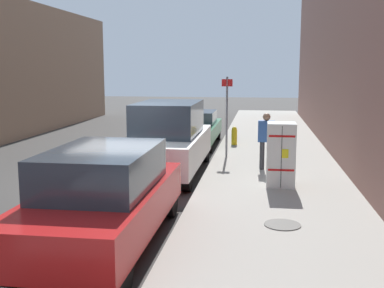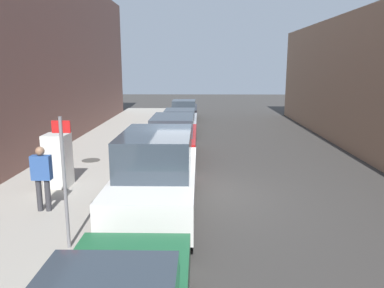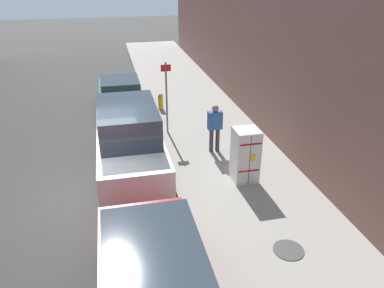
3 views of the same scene
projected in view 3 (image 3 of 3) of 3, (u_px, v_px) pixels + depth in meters
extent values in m
plane|color=#383533|center=(100.00, 193.00, 10.81)|extent=(80.00, 80.00, 0.00)
cube|color=#9E998E|center=(236.00, 175.00, 11.60)|extent=(4.00, 44.00, 0.15)
cube|color=#7F564C|center=(342.00, 36.00, 10.40)|extent=(1.79, 39.60, 8.30)
cube|color=silver|center=(245.00, 155.00, 10.86)|extent=(0.71, 0.72, 1.62)
cube|color=black|center=(250.00, 161.00, 10.54)|extent=(0.01, 0.01, 1.54)
cube|color=yellow|center=(253.00, 158.00, 10.52)|extent=(0.16, 0.01, 0.22)
cube|color=red|center=(251.00, 144.00, 10.32)|extent=(0.64, 0.01, 0.05)
cube|color=red|center=(249.00, 171.00, 10.68)|extent=(0.64, 0.01, 0.05)
cylinder|color=#47443F|center=(288.00, 250.00, 8.43)|extent=(0.70, 0.70, 0.02)
cylinder|color=slate|center=(167.00, 99.00, 13.77)|extent=(0.07, 0.07, 2.69)
cube|color=red|center=(166.00, 68.00, 13.26)|extent=(0.36, 0.02, 0.24)
cylinder|color=gold|center=(161.00, 102.00, 16.52)|extent=(0.22, 0.22, 0.59)
sphere|color=gold|center=(160.00, 96.00, 16.38)|extent=(0.20, 0.20, 0.20)
cylinder|color=#333338|center=(217.00, 140.00, 12.74)|extent=(0.14, 0.14, 0.83)
cylinder|color=#333338|center=(211.00, 140.00, 12.70)|extent=(0.14, 0.14, 0.83)
cube|color=#2D5193|center=(215.00, 120.00, 12.41)|extent=(0.48, 0.22, 0.62)
sphere|color=#8C664C|center=(215.00, 108.00, 12.22)|extent=(0.22, 0.22, 0.22)
cube|color=#1E6038|center=(121.00, 97.00, 16.64)|extent=(1.88, 4.65, 0.55)
cube|color=#2D3842|center=(120.00, 85.00, 16.62)|extent=(1.66, 1.96, 0.50)
cylinder|color=black|center=(144.00, 116.00, 15.39)|extent=(0.22, 0.66, 0.66)
cylinder|color=black|center=(104.00, 119.00, 15.07)|extent=(0.22, 0.66, 0.66)
cylinder|color=black|center=(136.00, 90.00, 18.46)|extent=(0.22, 0.66, 0.66)
cylinder|color=black|center=(103.00, 93.00, 18.14)|extent=(0.22, 0.66, 0.66)
cube|color=silver|center=(130.00, 147.00, 11.79)|extent=(1.98, 5.18, 0.85)
cube|color=#2D3842|center=(128.00, 121.00, 11.40)|extent=(1.74, 2.85, 0.95)
cylinder|color=black|center=(168.00, 189.00, 10.38)|extent=(0.22, 0.67, 0.67)
cylinder|color=black|center=(105.00, 196.00, 10.04)|extent=(0.22, 0.67, 0.67)
cylinder|color=black|center=(150.00, 132.00, 13.91)|extent=(0.22, 0.67, 0.67)
cylinder|color=black|center=(103.00, 136.00, 13.57)|extent=(0.22, 0.67, 0.67)
cube|color=#2D3842|center=(154.00, 267.00, 6.26)|extent=(1.68, 2.69, 0.70)
cylinder|color=black|center=(182.00, 238.00, 8.50)|extent=(0.22, 0.70, 0.70)
cylinder|color=black|center=(108.00, 249.00, 8.17)|extent=(0.22, 0.70, 0.70)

